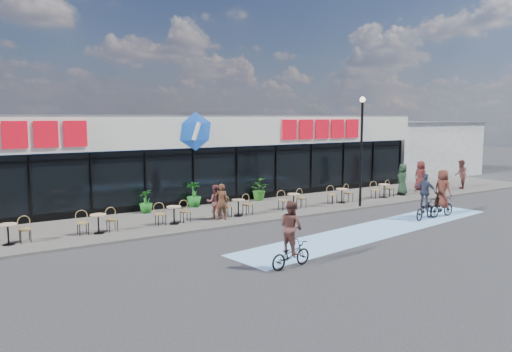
# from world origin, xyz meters

# --- Properties ---
(ground) EXTENTS (120.00, 120.00, 0.00)m
(ground) POSITION_xyz_m (0.00, 0.00, 0.00)
(ground) COLOR #28282B
(ground) RESTS_ON ground
(sidewalk) EXTENTS (44.00, 5.00, 0.10)m
(sidewalk) POSITION_xyz_m (0.00, 4.50, 0.05)
(sidewalk) COLOR #55524C
(sidewalk) RESTS_ON ground
(bike_lane) EXTENTS (14.17, 4.13, 0.01)m
(bike_lane) POSITION_xyz_m (4.00, -1.50, 0.01)
(bike_lane) COLOR #7AB0E7
(bike_lane) RESTS_ON ground
(building) EXTENTS (30.60, 6.57, 4.75)m
(building) POSITION_xyz_m (-0.00, 9.93, 2.34)
(building) COLOR black
(building) RESTS_ON ground
(neighbour_building) EXTENTS (9.20, 7.20, 4.11)m
(neighbour_building) POSITION_xyz_m (20.50, 11.00, 2.06)
(neighbour_building) COLOR white
(neighbour_building) RESTS_ON ground
(lamp_post) EXTENTS (0.28, 0.28, 5.37)m
(lamp_post) POSITION_xyz_m (6.80, 2.30, 3.28)
(lamp_post) COLOR black
(lamp_post) RESTS_ON sidewalk
(bistro_set_1) EXTENTS (1.54, 0.62, 0.90)m
(bistro_set_1) POSITION_xyz_m (-8.79, 3.61, 0.56)
(bistro_set_1) COLOR tan
(bistro_set_1) RESTS_ON sidewalk
(bistro_set_2) EXTENTS (1.54, 0.62, 0.90)m
(bistro_set_2) POSITION_xyz_m (-5.69, 3.61, 0.56)
(bistro_set_2) COLOR tan
(bistro_set_2) RESTS_ON sidewalk
(bistro_set_3) EXTENTS (1.54, 0.62, 0.90)m
(bistro_set_3) POSITION_xyz_m (-2.59, 3.61, 0.56)
(bistro_set_3) COLOR tan
(bistro_set_3) RESTS_ON sidewalk
(bistro_set_4) EXTENTS (1.54, 0.62, 0.90)m
(bistro_set_4) POSITION_xyz_m (0.51, 3.61, 0.56)
(bistro_set_4) COLOR tan
(bistro_set_4) RESTS_ON sidewalk
(bistro_set_5) EXTENTS (1.54, 0.62, 0.90)m
(bistro_set_5) POSITION_xyz_m (3.61, 3.61, 0.56)
(bistro_set_5) COLOR tan
(bistro_set_5) RESTS_ON sidewalk
(bistro_set_6) EXTENTS (1.54, 0.62, 0.90)m
(bistro_set_6) POSITION_xyz_m (6.70, 3.61, 0.56)
(bistro_set_6) COLOR tan
(bistro_set_6) RESTS_ON sidewalk
(bistro_set_7) EXTENTS (1.54, 0.62, 0.90)m
(bistro_set_7) POSITION_xyz_m (9.80, 3.61, 0.56)
(bistro_set_7) COLOR tan
(bistro_set_7) RESTS_ON sidewalk
(potted_plant_left) EXTENTS (0.83, 0.83, 1.08)m
(potted_plant_left) POSITION_xyz_m (-2.70, 6.47, 0.64)
(potted_plant_left) COLOR #1C621C
(potted_plant_left) RESTS_ON sidewalk
(potted_plant_mid) EXTENTS (0.86, 0.86, 1.25)m
(potted_plant_mid) POSITION_xyz_m (-0.17, 6.64, 0.73)
(potted_plant_mid) COLOR #1D661F
(potted_plant_mid) RESTS_ON sidewalk
(potted_plant_right) EXTENTS (0.95, 1.08, 1.16)m
(potted_plant_right) POSITION_xyz_m (3.56, 6.59, 0.68)
(potted_plant_right) COLOR #265D1A
(potted_plant_right) RESTS_ON sidewalk
(patron_left) EXTENTS (0.68, 0.58, 1.57)m
(patron_left) POSITION_xyz_m (-0.52, 3.22, 0.89)
(patron_left) COLOR #482A1A
(patron_left) RESTS_ON sidewalk
(patron_right) EXTENTS (0.87, 0.77, 1.49)m
(patron_right) POSITION_xyz_m (-0.64, 3.59, 0.84)
(patron_right) COLOR brown
(patron_right) RESTS_ON sidewalk
(pedestrian_a) EXTENTS (0.87, 1.01, 1.76)m
(pedestrian_a) POSITION_xyz_m (11.43, 3.65, 0.98)
(pedestrian_a) COLOR #1A3020
(pedestrian_a) RESTS_ON sidewalk
(pedestrian_b) EXTENTS (0.57, 0.87, 1.77)m
(pedestrian_b) POSITION_xyz_m (13.71, 4.26, 0.98)
(pedestrian_b) COLOR #4C1B1B
(pedestrian_b) RESTS_ON sidewalk
(pedestrian_c) EXTENTS (1.09, 1.04, 1.78)m
(pedestrian_c) POSITION_xyz_m (16.27, 3.32, 0.99)
(pedestrian_c) COLOR brown
(pedestrian_c) RESTS_ON sidewalk
(cyclist_a) EXTENTS (1.77, 1.03, 2.03)m
(cyclist_a) POSITION_xyz_m (7.28, -1.18, 0.76)
(cyclist_a) COLOR black
(cyclist_a) RESTS_ON ground
(cyclist_b) EXTENTS (1.54, 0.84, 2.15)m
(cyclist_b) POSITION_xyz_m (8.33, -1.28, 0.93)
(cyclist_b) COLOR black
(cyclist_b) RESTS_ON ground
(cyclist_c) EXTENTS (1.59, 0.85, 2.05)m
(cyclist_c) POSITION_xyz_m (-1.95, -3.66, 0.86)
(cyclist_c) COLOR black
(cyclist_c) RESTS_ON ground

